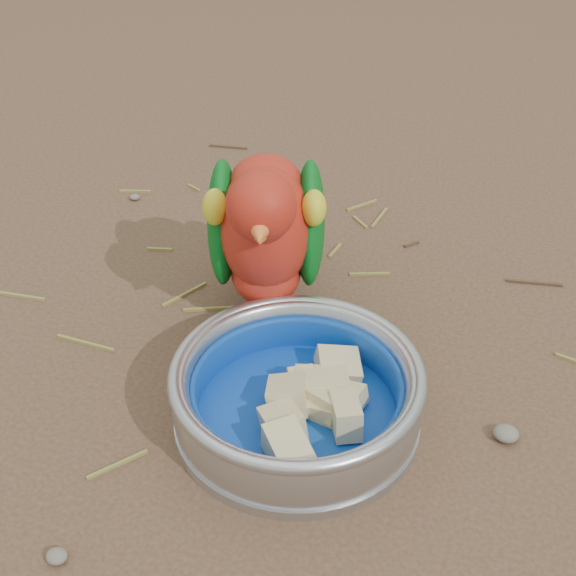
% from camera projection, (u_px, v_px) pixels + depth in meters
% --- Properties ---
extents(ground, '(60.00, 60.00, 0.00)m').
position_uv_depth(ground, '(320.00, 395.00, 0.73)').
color(ground, brown).
extents(food_bowl, '(0.21, 0.21, 0.02)m').
position_uv_depth(food_bowl, '(297.00, 416.00, 0.70)').
color(food_bowl, '#B2B2BA').
rests_on(food_bowl, ground).
extents(bowl_wall, '(0.21, 0.21, 0.04)m').
position_uv_depth(bowl_wall, '(297.00, 390.00, 0.68)').
color(bowl_wall, '#B2B2BA').
rests_on(bowl_wall, food_bowl).
extents(fruit_wedges, '(0.13, 0.13, 0.03)m').
position_uv_depth(fruit_wedges, '(297.00, 396.00, 0.68)').
color(fruit_wedges, '#D0BA84').
rests_on(fruit_wedges, food_bowl).
extents(lory_parrot, '(0.18, 0.26, 0.19)m').
position_uv_depth(lory_parrot, '(266.00, 243.00, 0.76)').
color(lory_parrot, '#AE2316').
rests_on(lory_parrot, ground).
extents(ground_debris, '(0.90, 0.80, 0.01)m').
position_uv_depth(ground_debris, '(305.00, 387.00, 0.73)').
color(ground_debris, olive).
rests_on(ground_debris, ground).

